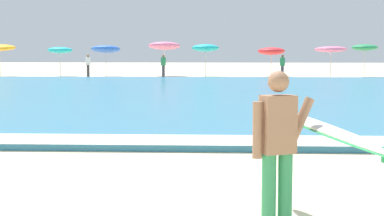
{
  "coord_description": "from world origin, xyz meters",
  "views": [
    {
      "loc": [
        2.88,
        -5.83,
        1.95
      ],
      "look_at": [
        2.48,
        2.9,
        1.1
      ],
      "focal_mm": 56.8,
      "sensor_mm": 36.0,
      "label": 1
    }
  ],
  "objects_px": {
    "beach_umbrella_1": "(60,50)",
    "beach_umbrella_6": "(331,49)",
    "beach_umbrella_3": "(164,46)",
    "beach_umbrella_7": "(365,48)",
    "beachgoer_near_row_mid": "(163,65)",
    "beachgoer_near_row_right": "(88,65)",
    "beach_umbrella_5": "(271,51)",
    "beach_umbrella_4": "(205,48)",
    "beach_umbrella_2": "(106,49)",
    "beachgoer_near_row_left": "(282,66)",
    "surfer_with_board": "(299,137)"
  },
  "relations": [
    {
      "from": "beach_umbrella_1",
      "to": "beach_umbrella_2",
      "type": "xyz_separation_m",
      "value": [
        3.32,
        -0.22,
        0.08
      ]
    },
    {
      "from": "beach_umbrella_4",
      "to": "beach_umbrella_7",
      "type": "height_order",
      "value": "beach_umbrella_4"
    },
    {
      "from": "surfer_with_board",
      "to": "beachgoer_near_row_right",
      "type": "height_order",
      "value": "surfer_with_board"
    },
    {
      "from": "beach_umbrella_1",
      "to": "beach_umbrella_5",
      "type": "bearing_deg",
      "value": 2.04
    },
    {
      "from": "beach_umbrella_3",
      "to": "beachgoer_near_row_left",
      "type": "height_order",
      "value": "beach_umbrella_3"
    },
    {
      "from": "beachgoer_near_row_right",
      "to": "beach_umbrella_5",
      "type": "bearing_deg",
      "value": 6.95
    },
    {
      "from": "beach_umbrella_4",
      "to": "beachgoer_near_row_left",
      "type": "height_order",
      "value": "beach_umbrella_4"
    },
    {
      "from": "beach_umbrella_5",
      "to": "beachgoer_near_row_mid",
      "type": "xyz_separation_m",
      "value": [
        -7.43,
        -2.62,
        -0.95
      ]
    },
    {
      "from": "beach_umbrella_1",
      "to": "beach_umbrella_5",
      "type": "height_order",
      "value": "beach_umbrella_1"
    },
    {
      "from": "beach_umbrella_1",
      "to": "beachgoer_near_row_left",
      "type": "relative_size",
      "value": 1.34
    },
    {
      "from": "beach_umbrella_6",
      "to": "beachgoer_near_row_mid",
      "type": "height_order",
      "value": "beach_umbrella_6"
    },
    {
      "from": "beach_umbrella_1",
      "to": "beach_umbrella_4",
      "type": "height_order",
      "value": "beach_umbrella_4"
    },
    {
      "from": "surfer_with_board",
      "to": "beachgoer_near_row_right",
      "type": "distance_m",
      "value": 36.84
    },
    {
      "from": "beach_umbrella_2",
      "to": "beachgoer_near_row_mid",
      "type": "relative_size",
      "value": 1.45
    },
    {
      "from": "beach_umbrella_6",
      "to": "beachgoer_near_row_left",
      "type": "height_order",
      "value": "beach_umbrella_6"
    },
    {
      "from": "beachgoer_near_row_left",
      "to": "beach_umbrella_6",
      "type": "bearing_deg",
      "value": 20.46
    },
    {
      "from": "beach_umbrella_5",
      "to": "beachgoer_near_row_mid",
      "type": "height_order",
      "value": "beach_umbrella_5"
    },
    {
      "from": "beach_umbrella_2",
      "to": "beach_umbrella_5",
      "type": "height_order",
      "value": "beach_umbrella_2"
    },
    {
      "from": "beach_umbrella_3",
      "to": "beach_umbrella_7",
      "type": "xyz_separation_m",
      "value": [
        14.08,
        -0.39,
        -0.13
      ]
    },
    {
      "from": "beach_umbrella_5",
      "to": "beachgoer_near_row_right",
      "type": "xyz_separation_m",
      "value": [
        -12.78,
        -1.56,
        -0.95
      ]
    },
    {
      "from": "surfer_with_board",
      "to": "beach_umbrella_2",
      "type": "xyz_separation_m",
      "value": [
        -8.89,
        36.26,
        0.89
      ]
    },
    {
      "from": "beach_umbrella_5",
      "to": "beach_umbrella_7",
      "type": "height_order",
      "value": "beach_umbrella_7"
    },
    {
      "from": "beach_umbrella_7",
      "to": "beach_umbrella_6",
      "type": "bearing_deg",
      "value": -151.66
    },
    {
      "from": "beach_umbrella_6",
      "to": "beachgoer_near_row_left",
      "type": "relative_size",
      "value": 1.39
    },
    {
      "from": "beach_umbrella_7",
      "to": "beachgoer_near_row_right",
      "type": "relative_size",
      "value": 1.45
    },
    {
      "from": "beach_umbrella_7",
      "to": "beachgoer_near_row_right",
      "type": "distance_m",
      "value": 19.33
    },
    {
      "from": "beach_umbrella_4",
      "to": "beachgoer_near_row_mid",
      "type": "distance_m",
      "value": 3.73
    },
    {
      "from": "beach_umbrella_4",
      "to": "beach_umbrella_7",
      "type": "distance_m",
      "value": 11.13
    },
    {
      "from": "beach_umbrella_3",
      "to": "beach_umbrella_7",
      "type": "relative_size",
      "value": 1.11
    },
    {
      "from": "beach_umbrella_2",
      "to": "beach_umbrella_4",
      "type": "relative_size",
      "value": 0.99
    },
    {
      "from": "beachgoer_near_row_mid",
      "to": "beachgoer_near_row_right",
      "type": "distance_m",
      "value": 5.45
    },
    {
      "from": "beach_umbrella_2",
      "to": "beach_umbrella_3",
      "type": "bearing_deg",
      "value": 11.9
    },
    {
      "from": "beach_umbrella_4",
      "to": "beach_umbrella_7",
      "type": "relative_size",
      "value": 1.01
    },
    {
      "from": "beachgoer_near_row_mid",
      "to": "beachgoer_near_row_right",
      "type": "height_order",
      "value": "same"
    },
    {
      "from": "beach_umbrella_4",
      "to": "beach_umbrella_7",
      "type": "xyz_separation_m",
      "value": [
        11.13,
        0.14,
        0.03
      ]
    },
    {
      "from": "beach_umbrella_2",
      "to": "beachgoer_near_row_right",
      "type": "bearing_deg",
      "value": -143.99
    },
    {
      "from": "beach_umbrella_4",
      "to": "beachgoer_near_row_right",
      "type": "xyz_separation_m",
      "value": [
        -8.12,
        -1.14,
        -1.17
      ]
    },
    {
      "from": "surfer_with_board",
      "to": "beach_umbrella_6",
      "type": "bearing_deg",
      "value": 79.33
    },
    {
      "from": "beachgoer_near_row_left",
      "to": "beach_umbrella_5",
      "type": "bearing_deg",
      "value": 99.49
    },
    {
      "from": "beach_umbrella_3",
      "to": "beach_umbrella_4",
      "type": "relative_size",
      "value": 1.1
    },
    {
      "from": "beach_umbrella_1",
      "to": "beach_umbrella_5",
      "type": "xyz_separation_m",
      "value": [
        14.99,
        0.53,
        -0.06
      ]
    },
    {
      "from": "beach_umbrella_1",
      "to": "beach_umbrella_4",
      "type": "distance_m",
      "value": 10.33
    },
    {
      "from": "surfer_with_board",
      "to": "beachgoer_near_row_mid",
      "type": "distance_m",
      "value": 34.71
    },
    {
      "from": "beachgoer_near_row_right",
      "to": "beachgoer_near_row_mid",
      "type": "bearing_deg",
      "value": -11.23
    },
    {
      "from": "beach_umbrella_1",
      "to": "beach_umbrella_7",
      "type": "bearing_deg",
      "value": 0.66
    },
    {
      "from": "beachgoer_near_row_mid",
      "to": "beach_umbrella_3",
      "type": "bearing_deg",
      "value": 93.75
    },
    {
      "from": "beach_umbrella_7",
      "to": "beachgoer_near_row_left",
      "type": "relative_size",
      "value": 1.45
    },
    {
      "from": "beachgoer_near_row_mid",
      "to": "beach_umbrella_4",
      "type": "bearing_deg",
      "value": 38.44
    },
    {
      "from": "beachgoer_near_row_mid",
      "to": "beachgoer_near_row_right",
      "type": "xyz_separation_m",
      "value": [
        -5.35,
        1.06,
        0.0
      ]
    },
    {
      "from": "beach_umbrella_1",
      "to": "beach_umbrella_6",
      "type": "distance_m",
      "value": 18.9
    }
  ]
}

